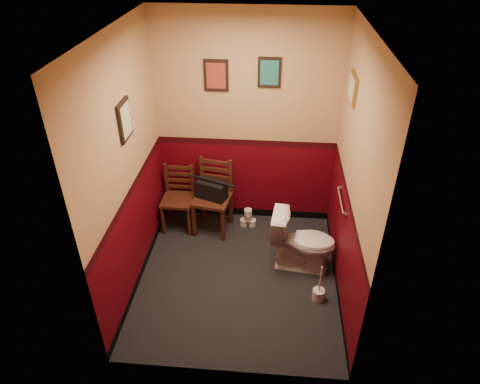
{
  "coord_description": "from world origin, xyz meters",
  "views": [
    {
      "loc": [
        0.32,
        -3.54,
        3.49
      ],
      "look_at": [
        0.0,
        0.25,
        1.0
      ],
      "focal_mm": 32.0,
      "sensor_mm": 36.0,
      "label": 1
    }
  ],
  "objects": [
    {
      "name": "floor",
      "position": [
        0.0,
        0.0,
        0.0
      ],
      "size": [
        2.2,
        2.4,
        0.0
      ],
      "primitive_type": "cube",
      "color": "black",
      "rests_on": "ground"
    },
    {
      "name": "ceiling",
      "position": [
        0.0,
        0.0,
        2.7
      ],
      "size": [
        2.2,
        2.4,
        0.0
      ],
      "primitive_type": "cube",
      "rotation": [
        3.14,
        0.0,
        0.0
      ],
      "color": "silver",
      "rests_on": "ground"
    },
    {
      "name": "wall_back",
      "position": [
        0.0,
        1.2,
        1.35
      ],
      "size": [
        2.2,
        0.0,
        2.7
      ],
      "primitive_type": "cube",
      "rotation": [
        1.57,
        0.0,
        0.0
      ],
      "color": "#50040E",
      "rests_on": "ground"
    },
    {
      "name": "wall_front",
      "position": [
        0.0,
        -1.2,
        1.35
      ],
      "size": [
        2.2,
        0.0,
        2.7
      ],
      "primitive_type": "cube",
      "rotation": [
        -1.57,
        0.0,
        0.0
      ],
      "color": "#50040E",
      "rests_on": "ground"
    },
    {
      "name": "wall_left",
      "position": [
        -1.1,
        0.0,
        1.35
      ],
      "size": [
        0.0,
        2.4,
        2.7
      ],
      "primitive_type": "cube",
      "rotation": [
        1.57,
        0.0,
        1.57
      ],
      "color": "#50040E",
      "rests_on": "ground"
    },
    {
      "name": "wall_right",
      "position": [
        1.1,
        0.0,
        1.35
      ],
      "size": [
        0.0,
        2.4,
        2.7
      ],
      "primitive_type": "cube",
      "rotation": [
        1.57,
        0.0,
        -1.57
      ],
      "color": "#50040E",
      "rests_on": "ground"
    },
    {
      "name": "grab_bar",
      "position": [
        1.07,
        0.25,
        0.95
      ],
      "size": [
        0.05,
        0.56,
        0.06
      ],
      "color": "silver",
      "rests_on": "wall_right"
    },
    {
      "name": "framed_print_back_a",
      "position": [
        -0.35,
        1.18,
        1.95
      ],
      "size": [
        0.28,
        0.04,
        0.36
      ],
      "color": "black",
      "rests_on": "wall_back"
    },
    {
      "name": "framed_print_back_b",
      "position": [
        0.25,
        1.18,
        2.0
      ],
      "size": [
        0.26,
        0.04,
        0.34
      ],
      "color": "black",
      "rests_on": "wall_back"
    },
    {
      "name": "framed_print_left",
      "position": [
        -1.08,
        0.1,
        1.85
      ],
      "size": [
        0.04,
        0.3,
        0.38
      ],
      "color": "black",
      "rests_on": "wall_left"
    },
    {
      "name": "framed_print_right",
      "position": [
        1.08,
        0.6,
        2.05
      ],
      "size": [
        0.04,
        0.34,
        0.28
      ],
      "color": "olive",
      "rests_on": "wall_right"
    },
    {
      "name": "toilet",
      "position": [
        0.72,
        0.25,
        0.36
      ],
      "size": [
        0.78,
        0.49,
        0.72
      ],
      "primitive_type": "imported",
      "rotation": [
        0.0,
        0.0,
        1.45
      ],
      "color": "white",
      "rests_on": "floor"
    },
    {
      "name": "toilet_brush",
      "position": [
        0.89,
        -0.26,
        0.08
      ],
      "size": [
        0.13,
        0.13,
        0.47
      ],
      "color": "silver",
      "rests_on": "floor"
    },
    {
      "name": "chair_left",
      "position": [
        -0.85,
        0.92,
        0.42
      ],
      "size": [
        0.4,
        0.4,
        0.84
      ],
      "rotation": [
        0.0,
        0.0,
        -0.01
      ],
      "color": "#431F14",
      "rests_on": "floor"
    },
    {
      "name": "chair_right",
      "position": [
        -0.4,
        0.9,
        0.48
      ],
      "size": [
        0.51,
        0.51,
        0.95
      ],
      "rotation": [
        0.0,
        0.0,
        -0.16
      ],
      "color": "#431F14",
      "rests_on": "floor"
    },
    {
      "name": "handbag",
      "position": [
        -0.4,
        0.86,
        0.61
      ],
      "size": [
        0.4,
        0.3,
        0.27
      ],
      "rotation": [
        0.0,
        0.0,
        -0.36
      ],
      "color": "black",
      "rests_on": "chair_right"
    },
    {
      "name": "tp_stack",
      "position": [
        0.05,
        0.97,
        0.11
      ],
      "size": [
        0.21,
        0.13,
        0.27
      ],
      "color": "silver",
      "rests_on": "floor"
    }
  ]
}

